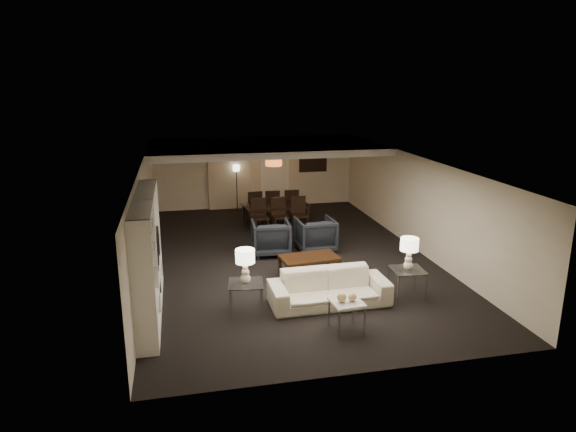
% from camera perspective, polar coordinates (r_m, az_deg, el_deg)
% --- Properties ---
extents(floor, '(11.00, 11.00, 0.00)m').
position_cam_1_polar(floor, '(13.28, 0.00, -4.59)').
color(floor, black).
rests_on(floor, ground).
extents(ceiling, '(7.00, 11.00, 0.02)m').
position_cam_1_polar(ceiling, '(12.65, 0.00, 6.13)').
color(ceiling, silver).
rests_on(ceiling, ground).
extents(wall_back, '(7.00, 0.02, 2.50)m').
position_cam_1_polar(wall_back, '(18.20, -3.69, 4.88)').
color(wall_back, '#C1B69C').
rests_on(wall_back, ground).
extents(wall_front, '(7.00, 0.02, 2.50)m').
position_cam_1_polar(wall_front, '(7.91, 8.59, -9.17)').
color(wall_front, '#C1B69C').
rests_on(wall_front, ground).
extents(wall_left, '(0.02, 11.00, 2.50)m').
position_cam_1_polar(wall_left, '(12.66, -15.67, -0.22)').
color(wall_left, '#C1B69C').
rests_on(wall_left, ground).
extents(wall_right, '(0.02, 11.00, 2.50)m').
position_cam_1_polar(wall_right, '(14.05, 14.09, 1.38)').
color(wall_right, '#C1B69C').
rests_on(wall_right, ground).
extents(ceiling_soffit, '(7.00, 4.00, 0.20)m').
position_cam_1_polar(ceiling_soffit, '(16.07, -2.67, 7.68)').
color(ceiling_soffit, silver).
rests_on(ceiling_soffit, ceiling).
extents(curtains, '(1.50, 0.12, 2.40)m').
position_cam_1_polar(curtains, '(18.02, -6.48, 4.55)').
color(curtains, beige).
rests_on(curtains, wall_back).
extents(door, '(0.90, 0.05, 2.10)m').
position_cam_1_polar(door, '(18.32, -1.49, 4.34)').
color(door, silver).
rests_on(door, wall_back).
extents(painting, '(0.95, 0.04, 0.65)m').
position_cam_1_polar(painting, '(18.53, 2.78, 6.02)').
color(painting, '#142D38').
rests_on(painting, wall_back).
extents(media_unit, '(0.38, 3.40, 2.35)m').
position_cam_1_polar(media_unit, '(10.19, -15.32, -4.36)').
color(media_unit, white).
rests_on(media_unit, wall_left).
extents(pendant_light, '(0.52, 0.52, 0.24)m').
position_cam_1_polar(pendant_light, '(16.19, -1.60, 6.03)').
color(pendant_light, '#D8591E').
rests_on(pendant_light, ceiling_soffit).
extents(sofa, '(2.43, 0.98, 0.71)m').
position_cam_1_polar(sofa, '(10.53, 4.60, -7.99)').
color(sofa, beige).
rests_on(sofa, floor).
extents(coffee_table, '(1.41, 0.93, 0.48)m').
position_cam_1_polar(coffee_table, '(12.00, 2.39, -5.58)').
color(coffee_table, black).
rests_on(coffee_table, floor).
extents(armchair_left, '(1.03, 1.05, 0.90)m').
position_cam_1_polar(armchair_left, '(13.38, -1.93, -2.41)').
color(armchair_left, black).
rests_on(armchair_left, floor).
extents(armchair_right, '(1.00, 1.02, 0.90)m').
position_cam_1_polar(armchair_right, '(13.63, 3.04, -2.08)').
color(armchair_right, black).
rests_on(armchair_right, floor).
extents(side_table_left, '(0.74, 0.74, 0.62)m').
position_cam_1_polar(side_table_left, '(10.22, -4.69, -9.01)').
color(side_table_left, silver).
rests_on(side_table_left, floor).
extents(side_table_right, '(0.71, 0.71, 0.62)m').
position_cam_1_polar(side_table_right, '(11.13, 13.08, -7.29)').
color(side_table_right, silver).
rests_on(side_table_right, floor).
extents(table_lamp_left, '(0.42, 0.42, 0.69)m').
position_cam_1_polar(table_lamp_left, '(9.97, -4.77, -5.59)').
color(table_lamp_left, white).
rests_on(table_lamp_left, side_table_left).
extents(table_lamp_right, '(0.41, 0.41, 0.69)m').
position_cam_1_polar(table_lamp_right, '(10.90, 13.28, -4.12)').
color(table_lamp_right, white).
rests_on(table_lamp_right, side_table_right).
extents(marble_table, '(0.60, 0.60, 0.55)m').
position_cam_1_polar(marble_table, '(9.61, 6.51, -10.91)').
color(marble_table, white).
rests_on(marble_table, floor).
extents(gold_gourd_a, '(0.18, 0.18, 0.18)m').
position_cam_1_polar(gold_gourd_a, '(9.43, 5.99, -8.99)').
color(gold_gourd_a, '#DEB675').
rests_on(gold_gourd_a, marble_table).
extents(gold_gourd_b, '(0.15, 0.15, 0.15)m').
position_cam_1_polar(gold_gourd_b, '(9.49, 7.15, -8.92)').
color(gold_gourd_b, '#ECB97D').
rests_on(gold_gourd_b, marble_table).
extents(television, '(1.10, 0.14, 0.63)m').
position_cam_1_polar(television, '(11.00, -14.93, -3.47)').
color(television, black).
rests_on(television, media_unit).
extents(vase_blue, '(0.16, 0.16, 0.16)m').
position_cam_1_polar(vase_blue, '(9.36, -15.55, -6.35)').
color(vase_blue, blue).
rests_on(vase_blue, media_unit).
extents(vase_amber, '(0.18, 0.18, 0.19)m').
position_cam_1_polar(vase_amber, '(9.55, -15.66, -2.67)').
color(vase_amber, '#CA8043').
rests_on(vase_amber, media_unit).
extents(floor_speaker, '(0.13, 0.13, 0.96)m').
position_cam_1_polar(floor_speaker, '(11.08, -14.34, -6.51)').
color(floor_speaker, black).
rests_on(floor_speaker, floor).
extents(dining_table, '(2.09, 1.31, 0.70)m').
position_cam_1_polar(dining_table, '(15.86, -1.34, 0.04)').
color(dining_table, black).
rests_on(dining_table, floor).
extents(chair_nl, '(0.53, 0.53, 1.04)m').
position_cam_1_polar(chair_nl, '(15.10, -3.11, -0.09)').
color(chair_nl, black).
rests_on(chair_nl, floor).
extents(chair_nm, '(0.50, 0.50, 1.04)m').
position_cam_1_polar(chair_nm, '(15.20, -0.87, 0.04)').
color(chair_nm, black).
rests_on(chair_nm, floor).
extents(chair_nr, '(0.50, 0.50, 1.04)m').
position_cam_1_polar(chair_nr, '(15.33, 1.32, 0.16)').
color(chair_nr, black).
rests_on(chair_nr, floor).
extents(chair_fl, '(0.53, 0.53, 1.04)m').
position_cam_1_polar(chair_fl, '(16.34, -3.84, 1.08)').
color(chair_fl, black).
rests_on(chair_fl, floor).
extents(chair_fm, '(0.53, 0.53, 1.04)m').
position_cam_1_polar(chair_fm, '(16.44, -1.77, 1.19)').
color(chair_fm, black).
rests_on(chair_fm, floor).
extents(chair_fr, '(0.49, 0.49, 1.04)m').
position_cam_1_polar(chair_fr, '(16.56, 0.27, 1.30)').
color(chair_fr, black).
rests_on(chair_fr, floor).
extents(floor_lamp, '(0.29, 0.29, 1.58)m').
position_cam_1_polar(floor_lamp, '(17.91, -5.71, 3.17)').
color(floor_lamp, black).
rests_on(floor_lamp, floor).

